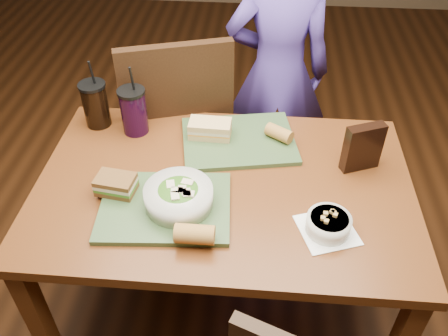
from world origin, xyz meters
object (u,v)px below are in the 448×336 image
at_px(chair_far, 185,129).
at_px(cup_cola, 95,104).
at_px(tray_near, 165,207).
at_px(dining_table, 224,202).
at_px(chip_bag, 363,147).
at_px(baguette_far, 279,133).
at_px(diner, 277,73).
at_px(tray_far, 239,141).
at_px(soup_bowl, 328,224).
at_px(sandwich_near, 116,184).
at_px(cup_berry, 134,111).
at_px(sandwich_far, 210,129).
at_px(salad_bowl, 179,195).
at_px(baguette_near, 195,234).

relative_size(chair_far, cup_cola, 3.73).
bearing_deg(tray_near, chair_far, 93.73).
bearing_deg(dining_table, tray_near, -142.57).
relative_size(dining_table, chip_bag, 7.28).
height_order(baguette_far, chip_bag, chip_bag).
distance_m(diner, cup_cola, 0.92).
bearing_deg(tray_far, chair_far, 131.79).
relative_size(chair_far, diner, 0.75).
distance_m(chair_far, chip_bag, 0.84).
xyz_separation_m(dining_table, chair_far, (-0.22, 0.53, -0.07)).
distance_m(soup_bowl, sandwich_near, 0.70).
distance_m(diner, tray_near, 1.07).
bearing_deg(dining_table, tray_far, 81.16).
bearing_deg(dining_table, soup_bowl, -29.27).
height_order(tray_near, sandwich_near, sandwich_near).
xyz_separation_m(tray_near, cup_berry, (-0.19, 0.41, 0.08)).
bearing_deg(soup_bowl, dining_table, 150.73).
relative_size(tray_far, soup_bowl, 1.98).
bearing_deg(sandwich_far, diner, 67.07).
bearing_deg(sandwich_far, dining_table, -73.28).
xyz_separation_m(salad_bowl, cup_berry, (-0.24, 0.41, 0.04)).
bearing_deg(cup_cola, diner, 37.76).
xyz_separation_m(chair_far, tray_near, (0.04, -0.66, 0.17)).
relative_size(tray_near, tray_far, 1.00).
distance_m(dining_table, sandwich_near, 0.39).
bearing_deg(tray_near, chip_bag, 22.12).
distance_m(cup_cola, cup_berry, 0.16).
bearing_deg(cup_cola, chair_far, 35.04).
distance_m(baguette_far, chip_bag, 0.31).
height_order(tray_far, cup_cola, cup_cola).
distance_m(sandwich_far, baguette_far, 0.26).
height_order(chair_far, diner, diner).
distance_m(dining_table, chip_bag, 0.52).
distance_m(tray_near, cup_cola, 0.57).
xyz_separation_m(chair_far, cup_berry, (-0.15, -0.25, 0.26)).
bearing_deg(tray_near, tray_far, 59.81).
height_order(baguette_near, chip_bag, chip_bag).
bearing_deg(salad_bowl, chip_bag, 22.90).
height_order(tray_far, cup_berry, cup_berry).
relative_size(sandwich_near, chip_bag, 0.77).
distance_m(baguette_far, cup_berry, 0.56).
relative_size(dining_table, diner, 0.93).
bearing_deg(baguette_near, salad_bowl, 115.34).
bearing_deg(baguette_far, sandwich_near, -148.17).
bearing_deg(dining_table, chair_far, 113.04).
bearing_deg(tray_far, baguette_far, 4.97).
distance_m(tray_far, cup_cola, 0.58).
xyz_separation_m(diner, sandwich_near, (-0.54, -0.95, 0.10)).
bearing_deg(tray_near, salad_bowl, 10.87).
xyz_separation_m(chair_far, tray_far, (0.26, -0.29, 0.17)).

